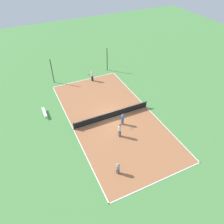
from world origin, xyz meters
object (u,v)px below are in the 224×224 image
at_px(tennis_ball_right_alley, 97,153).
at_px(fence_post_back_left, 52,71).
at_px(player_baseline_gray, 118,168).
at_px(tennis_ball_left_sideline, 143,145).
at_px(player_far_white, 120,129).
at_px(fence_post_back_right, 107,60).
at_px(bench, 44,112).
at_px(tennis_net, 112,114).
at_px(player_near_white, 92,75).
at_px(player_near_blue, 123,119).

distance_m(tennis_ball_right_alley, fence_post_back_left, 15.61).
relative_size(player_baseline_gray, tennis_ball_left_sideline, 20.57).
xyz_separation_m(player_far_white, tennis_ball_right_alley, (-3.16, -1.22, -1.01)).
distance_m(tennis_ball_right_alley, fence_post_back_right, 17.60).
bearing_deg(player_baseline_gray, tennis_ball_left_sideline, -88.01).
relative_size(bench, player_baseline_gray, 1.39).
distance_m(tennis_net, player_far_white, 3.28).
bearing_deg(tennis_ball_right_alley, bench, 112.54).
distance_m(player_baseline_gray, fence_post_back_left, 18.59).
bearing_deg(player_near_white, player_near_blue, 69.03).
distance_m(tennis_ball_right_alley, tennis_ball_left_sideline, 4.91).
height_order(player_baseline_gray, fence_post_back_left, fence_post_back_left).
bearing_deg(player_far_white, tennis_net, -17.57).
height_order(tennis_ball_right_alley, fence_post_back_right, fence_post_back_right).
bearing_deg(player_far_white, player_near_white, -14.31).
bearing_deg(tennis_net, tennis_ball_right_alley, -130.43).
height_order(player_near_blue, player_near_white, player_near_white).
xyz_separation_m(bench, player_near_blue, (7.88, -5.72, 0.51)).
height_order(bench, player_baseline_gray, player_baseline_gray).
bearing_deg(tennis_ball_right_alley, fence_post_back_right, 62.25).
distance_m(player_baseline_gray, player_far_white, 4.83).
distance_m(player_near_white, fence_post_back_right, 4.11).
height_order(player_far_white, tennis_ball_left_sideline, player_far_white).
bearing_deg(fence_post_back_right, player_far_white, -109.27).
bearing_deg(tennis_ball_left_sideline, player_near_blue, 96.43).
bearing_deg(fence_post_back_left, tennis_ball_right_alley, -87.60).
relative_size(player_near_white, fence_post_back_right, 0.45).
bearing_deg(player_far_white, fence_post_back_right, -26.33).
xyz_separation_m(tennis_ball_right_alley, fence_post_back_left, (-0.65, 15.49, 1.82)).
bearing_deg(fence_post_back_left, player_near_white, -21.16).
height_order(player_near_white, fence_post_back_left, fence_post_back_left).
distance_m(player_far_white, tennis_ball_left_sideline, 3.02).
relative_size(player_far_white, fence_post_back_left, 0.48).
height_order(bench, tennis_ball_right_alley, bench).
bearing_deg(tennis_ball_left_sideline, fence_post_back_left, 108.11).
height_order(bench, player_near_white, player_near_white).
relative_size(tennis_ball_right_alley, fence_post_back_left, 0.02).
distance_m(tennis_net, tennis_ball_left_sideline, 5.64).
relative_size(player_baseline_gray, tennis_ball_right_alley, 20.57).
bearing_deg(bench, player_near_blue, -125.97).
height_order(player_near_white, fence_post_back_right, fence_post_back_right).
xyz_separation_m(player_baseline_gray, tennis_ball_left_sideline, (3.95, 1.89, -0.75)).
bearing_deg(player_baseline_gray, player_near_blue, -54.67).
bearing_deg(bench, player_far_white, -137.49).
xyz_separation_m(player_baseline_gray, tennis_ball_right_alley, (-0.84, 3.01, -0.75)).
distance_m(player_near_blue, tennis_ball_left_sideline, 4.04).
height_order(tennis_net, player_far_white, player_far_white).
relative_size(player_near_blue, tennis_ball_left_sideline, 22.80).
distance_m(player_near_blue, tennis_ball_right_alley, 5.24).
relative_size(tennis_net, player_far_white, 5.38).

